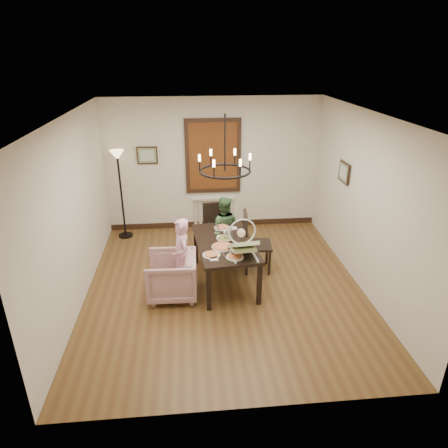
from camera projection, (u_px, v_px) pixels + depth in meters
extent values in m
cube|color=brown|center=(224.00, 286.00, 6.69)|extent=(4.50, 5.00, 0.01)
cube|color=white|center=(224.00, 115.00, 5.56)|extent=(4.50, 5.00, 0.01)
cube|color=silver|center=(213.00, 165.00, 8.41)|extent=(4.50, 0.01, 2.80)
cube|color=silver|center=(74.00, 214.00, 5.93)|extent=(0.01, 5.00, 2.80)
cube|color=silver|center=(365.00, 203.00, 6.32)|extent=(0.01, 5.00, 2.80)
cube|color=black|center=(225.00, 243.00, 6.53)|extent=(1.06, 1.69, 0.05)
cube|color=black|center=(209.00, 290.00, 5.95)|extent=(0.07, 0.07, 0.70)
cube|color=black|center=(196.00, 246.00, 7.28)|extent=(0.07, 0.07, 0.70)
cube|color=black|center=(259.00, 284.00, 6.09)|extent=(0.07, 0.07, 0.70)
cube|color=black|center=(238.00, 242.00, 7.42)|extent=(0.07, 0.07, 0.70)
imported|color=#C7989B|center=(172.00, 276.00, 6.30)|extent=(0.81, 0.79, 0.71)
imported|color=#EAA5C1|center=(182.00, 263.00, 6.35)|extent=(0.35, 0.44, 1.05)
imported|color=#40693E|center=(224.00, 233.00, 7.43)|extent=(0.55, 0.46, 1.00)
imported|color=white|center=(224.00, 239.00, 6.53)|extent=(0.30, 0.30, 0.07)
cylinder|color=tan|center=(222.00, 246.00, 6.33)|extent=(0.34, 0.34, 0.04)
cylinder|color=silver|center=(226.00, 238.00, 6.48)|extent=(0.07, 0.07, 0.14)
cube|color=brown|center=(213.00, 156.00, 8.29)|extent=(1.00, 0.03, 1.40)
cube|color=black|center=(147.00, 155.00, 8.16)|extent=(0.42, 0.03, 0.36)
cube|color=black|center=(344.00, 172.00, 7.04)|extent=(0.03, 0.42, 0.36)
torus|color=black|center=(225.00, 171.00, 6.04)|extent=(0.80, 0.80, 0.04)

